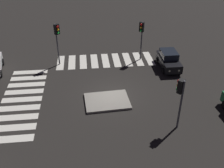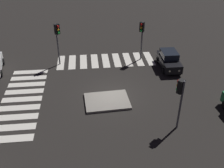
# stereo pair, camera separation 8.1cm
# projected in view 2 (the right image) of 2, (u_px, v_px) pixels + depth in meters

# --- Properties ---
(ground_plane) EXTENTS (80.00, 80.00, 0.00)m
(ground_plane) POSITION_uv_depth(u_px,v_px,m) (112.00, 94.00, 22.06)
(ground_plane) COLOR black
(traffic_island) EXTENTS (3.65, 2.83, 0.18)m
(traffic_island) POSITION_uv_depth(u_px,v_px,m) (107.00, 101.00, 21.05)
(traffic_island) COLOR gray
(traffic_island) RESTS_ON ground
(car_black) EXTENTS (1.85, 3.85, 1.66)m
(car_black) POSITION_uv_depth(u_px,v_px,m) (169.00, 60.00, 25.68)
(car_black) COLOR black
(car_black) RESTS_ON ground
(traffic_light_east) EXTENTS (0.54, 0.53, 4.22)m
(traffic_light_east) POSITION_uv_depth(u_px,v_px,m) (57.00, 35.00, 24.92)
(traffic_light_east) COLOR #47474C
(traffic_light_east) RESTS_ON ground
(traffic_light_west) EXTENTS (0.54, 0.53, 3.79)m
(traffic_light_west) POSITION_uv_depth(u_px,v_px,m) (180.00, 92.00, 17.09)
(traffic_light_west) COLOR #47474C
(traffic_light_west) RESTS_ON ground
(traffic_light_south) EXTENTS (0.54, 0.53, 4.06)m
(traffic_light_south) POSITION_uv_depth(u_px,v_px,m) (142.00, 32.00, 25.95)
(traffic_light_south) COLOR #47474C
(traffic_light_south) RESTS_ON ground
(crosswalk_near) EXTENTS (9.90, 3.20, 0.02)m
(crosswalk_near) POSITION_uv_depth(u_px,v_px,m) (106.00, 61.00, 27.38)
(crosswalk_near) COLOR silver
(crosswalk_near) RESTS_ON ground
(crosswalk_side) EXTENTS (3.20, 9.90, 0.02)m
(crosswalk_side) POSITION_uv_depth(u_px,v_px,m) (22.00, 99.00, 21.40)
(crosswalk_side) COLOR silver
(crosswalk_side) RESTS_ON ground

